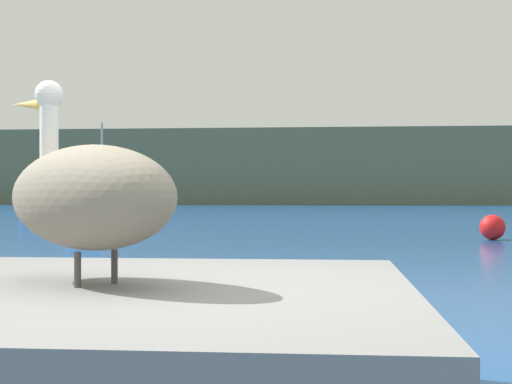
{
  "coord_description": "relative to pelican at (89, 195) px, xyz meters",
  "views": [
    {
      "loc": [
        0.53,
        -3.29,
        1.1
      ],
      "look_at": [
        -1.75,
        21.11,
        1.14
      ],
      "focal_mm": 53.27,
      "sensor_mm": 36.0,
      "label": 1
    }
  ],
  "objects": [
    {
      "name": "hillside_backdrop",
      "position": [
        0.55,
        73.3,
        2.47
      ],
      "size": [
        140.0,
        14.61,
        7.13
      ],
      "primitive_type": "cube",
      "color": "#5B664C",
      "rests_on": "ground"
    },
    {
      "name": "pier_dock",
      "position": [
        0.01,
        -0.01,
        -0.75
      ],
      "size": [
        2.91,
        2.78,
        0.69
      ],
      "primitive_type": "cube",
      "color": "gray",
      "rests_on": "ground"
    },
    {
      "name": "fishing_boat_blue",
      "position": [
        -12.34,
        36.19,
        -0.18
      ],
      "size": [
        5.5,
        3.82,
        4.93
      ],
      "rotation": [
        0.0,
        0.0,
        0.45
      ],
      "color": "blue",
      "rests_on": "ground"
    },
    {
      "name": "mooring_buoy",
      "position": [
        4.96,
        14.9,
        -0.8
      ],
      "size": [
        0.6,
        0.6,
        0.6
      ],
      "primitive_type": "sphere",
      "color": "red",
      "rests_on": "ground"
    },
    {
      "name": "pelican",
      "position": [
        0.0,
        0.0,
        0.0
      ],
      "size": [
        1.2,
        1.14,
        0.97
      ],
      "rotation": [
        0.0,
        0.0,
        2.41
      ],
      "color": "gray",
      "rests_on": "pier_dock"
    }
  ]
}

